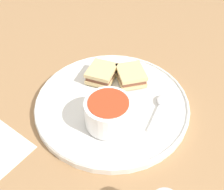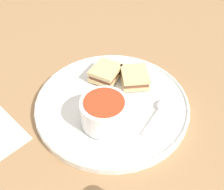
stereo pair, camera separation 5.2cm
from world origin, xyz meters
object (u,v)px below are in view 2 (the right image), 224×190
at_px(soup_bowl, 104,112).
at_px(sandwich_half_far, 106,73).
at_px(sandwich_half_near, 135,77).
at_px(spoon, 161,107).

xyz_separation_m(soup_bowl, sandwich_half_far, (-0.12, 0.06, -0.01)).
relative_size(soup_bowl, sandwich_half_far, 1.04).
height_order(sandwich_half_near, sandwich_half_far, same).
distance_m(sandwich_half_near, sandwich_half_far, 0.07).
bearing_deg(sandwich_half_far, spoon, 24.54).
height_order(soup_bowl, spoon, soup_bowl).
relative_size(soup_bowl, sandwich_half_near, 1.12).
xyz_separation_m(sandwich_half_near, sandwich_half_far, (-0.04, -0.05, 0.00)).
xyz_separation_m(spoon, sandwich_half_near, (-0.10, -0.01, 0.01)).
bearing_deg(soup_bowl, sandwich_half_far, 154.34).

